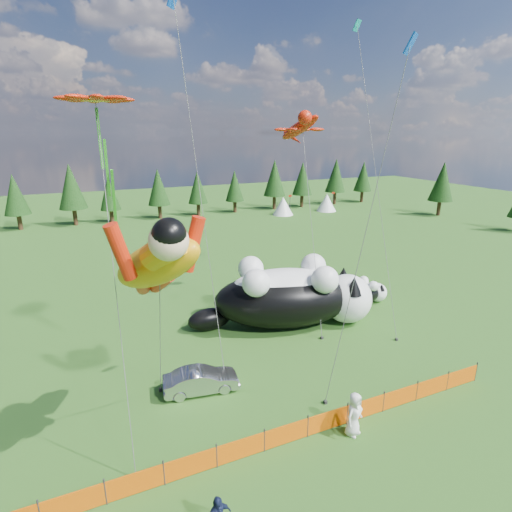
{
  "coord_description": "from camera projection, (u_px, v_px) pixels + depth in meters",
  "views": [
    {
      "loc": [
        -6.52,
        -14.83,
        12.31
      ],
      "look_at": [
        1.69,
        4.0,
        5.95
      ],
      "focal_mm": 28.0,
      "sensor_mm": 36.0,
      "label": 1
    }
  ],
  "objects": [
    {
      "name": "ground",
      "position": [
        257.0,
        401.0,
        19.11
      ],
      "size": [
        160.0,
        160.0,
        0.0
      ],
      "primitive_type": "plane",
      "color": "#0F3309",
      "rests_on": "ground"
    },
    {
      "name": "safety_fence",
      "position": [
        286.0,
        434.0,
        16.34
      ],
      "size": [
        22.06,
        0.06,
        1.1
      ],
      "color": "#262626",
      "rests_on": "ground"
    },
    {
      "name": "tree_line",
      "position": [
        131.0,
        193.0,
        57.33
      ],
      "size": [
        90.0,
        4.0,
        8.0
      ],
      "primitive_type": null,
      "color": "black",
      "rests_on": "ground"
    },
    {
      "name": "festival_tents",
      "position": [
        216.0,
        211.0,
        57.92
      ],
      "size": [
        50.0,
        3.2,
        2.8
      ],
      "primitive_type": null,
      "color": "white",
      "rests_on": "ground"
    },
    {
      "name": "cat_large",
      "position": [
        292.0,
        295.0,
        26.21
      ],
      "size": [
        12.11,
        6.68,
        4.46
      ],
      "rotation": [
        0.0,
        0.0,
        -0.28
      ],
      "color": "black",
      "rests_on": "ground"
    },
    {
      "name": "cat_small",
      "position": [
        359.0,
        293.0,
        29.63
      ],
      "size": [
        5.39,
        2.01,
        1.95
      ],
      "rotation": [
        0.0,
        0.0,
        -0.03
      ],
      "color": "black",
      "rests_on": "ground"
    },
    {
      "name": "car",
      "position": [
        201.0,
        380.0,
        19.69
      ],
      "size": [
        3.85,
        1.8,
        1.22
      ],
      "primitive_type": "imported",
      "rotation": [
        0.0,
        0.0,
        1.43
      ],
      "color": "#B4B5B9",
      "rests_on": "ground"
    },
    {
      "name": "spectator_e",
      "position": [
        354.0,
        414.0,
        16.77
      ],
      "size": [
        1.13,
        0.96,
        1.97
      ],
      "primitive_type": "imported",
      "rotation": [
        0.0,
        0.0,
        0.41
      ],
      "color": "white",
      "rests_on": "ground"
    },
    {
      "name": "superhero_kite",
      "position": [
        156.0,
        264.0,
        14.34
      ],
      "size": [
        6.65,
        7.03,
        10.47
      ],
      "color": "orange",
      "rests_on": "ground"
    },
    {
      "name": "gecko_kite",
      "position": [
        299.0,
        128.0,
        28.7
      ],
      "size": [
        4.18,
        11.01,
        14.92
      ],
      "color": "red",
      "rests_on": "ground"
    },
    {
      "name": "flower_kite",
      "position": [
        96.0,
        104.0,
        14.54
      ],
      "size": [
        3.36,
        5.79,
        13.93
      ],
      "color": "red",
      "rests_on": "ground"
    },
    {
      "name": "diamond_kite_a",
      "position": [
        176.0,
        17.0,
        16.93
      ],
      "size": [
        1.62,
        2.85,
        18.58
      ],
      "color": "blue",
      "rests_on": "ground"
    },
    {
      "name": "diamond_kite_b",
      "position": [
        359.0,
        43.0,
        26.64
      ],
      "size": [
        2.1,
        8.54,
        20.8
      ],
      "color": "#0C9897",
      "rests_on": "ground"
    },
    {
      "name": "diamond_kite_c",
      "position": [
        406.0,
        64.0,
        14.88
      ],
      "size": [
        2.91,
        1.11,
        16.21
      ],
      "color": "blue",
      "rests_on": "ground"
    }
  ]
}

